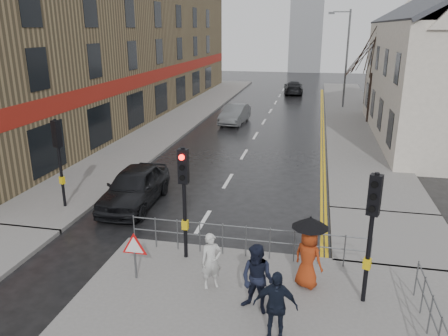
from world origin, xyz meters
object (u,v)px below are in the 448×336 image
at_px(car_parked, 135,187).
at_px(car_mid, 235,114).
at_px(pedestrian_a, 211,261).
at_px(pedestrian_with_umbrella, 309,249).
at_px(pedestrian_d, 275,306).
at_px(pedestrian_b, 257,279).

xyz_separation_m(car_parked, car_mid, (1.00, 16.01, -0.08)).
bearing_deg(car_parked, pedestrian_a, -51.38).
height_order(pedestrian_with_umbrella, car_parked, pedestrian_with_umbrella).
xyz_separation_m(pedestrian_d, car_parked, (-6.17, 6.86, -0.21)).
xyz_separation_m(pedestrian_b, pedestrian_d, (0.52, -0.90, -0.04)).
xyz_separation_m(pedestrian_with_umbrella, car_parked, (-6.81, 4.61, -0.48)).
height_order(pedestrian_d, car_parked, pedestrian_d).
height_order(pedestrian_b, car_mid, pedestrian_b).
height_order(pedestrian_a, pedestrian_d, pedestrian_d).
bearing_deg(car_mid, pedestrian_d, -72.55).
height_order(pedestrian_a, pedestrian_with_umbrella, pedestrian_with_umbrella).
distance_m(pedestrian_with_umbrella, pedestrian_d, 2.35).
relative_size(pedestrian_with_umbrella, car_mid, 0.48).
distance_m(pedestrian_with_umbrella, car_parked, 8.24).
distance_m(pedestrian_a, car_mid, 21.46).
bearing_deg(pedestrian_a, car_mid, 69.02).
height_order(pedestrian_with_umbrella, pedestrian_d, pedestrian_with_umbrella).
bearing_deg(car_mid, pedestrian_with_umbrella, -69.56).
relative_size(pedestrian_d, car_mid, 0.40).
relative_size(pedestrian_b, car_parked, 0.39).
relative_size(pedestrian_a, pedestrian_b, 0.88).
xyz_separation_m(pedestrian_a, pedestrian_d, (1.83, -1.68, 0.07)).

